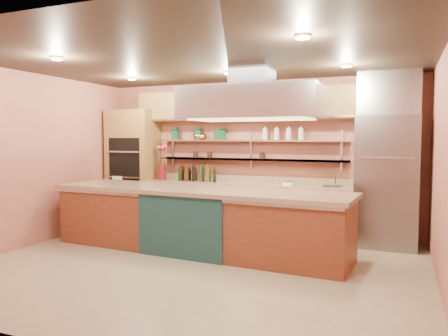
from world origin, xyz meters
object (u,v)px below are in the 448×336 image
at_px(refrigerator, 386,182).
at_px(kitchen_scale, 288,182).
at_px(copper_kettle, 203,136).
at_px(green_canister, 218,135).
at_px(island, 196,220).
at_px(flower_vase, 162,172).

relative_size(refrigerator, kitchen_scale, 11.84).
bearing_deg(copper_kettle, green_canister, 0.00).
relative_size(island, kitchen_scale, 26.37).
bearing_deg(refrigerator, island, -152.56).
distance_m(flower_vase, kitchen_scale, 2.52).
distance_m(kitchen_scale, copper_kettle, 1.93).
relative_size(copper_kettle, green_canister, 0.89).
distance_m(flower_vase, copper_kettle, 1.07).
height_order(refrigerator, kitchen_scale, refrigerator).
bearing_deg(green_canister, island, -78.78).
bearing_deg(refrigerator, green_canister, 175.65).
distance_m(copper_kettle, green_canister, 0.33).
height_order(island, flower_vase, flower_vase).
bearing_deg(refrigerator, copper_kettle, 176.07).
distance_m(refrigerator, copper_kettle, 3.44).
relative_size(island, flower_vase, 16.16).
bearing_deg(island, refrigerator, 31.25).
height_order(island, kitchen_scale, kitchen_scale).
bearing_deg(kitchen_scale, island, -108.79).
bearing_deg(island, kitchen_scale, 56.03).
relative_size(flower_vase, kitchen_scale, 1.63).
xyz_separation_m(refrigerator, kitchen_scale, (-1.61, 0.01, -0.07)).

